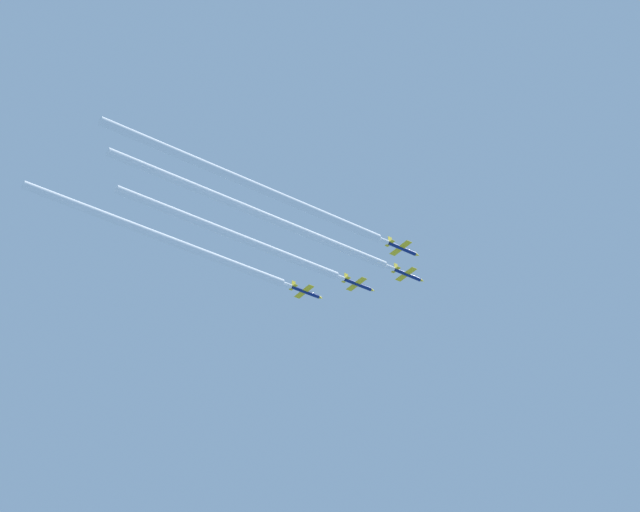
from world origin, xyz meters
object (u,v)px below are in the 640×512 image
jet_lead (408,275)px  jet_right_wingman (403,249)px  jet_outer_left (306,292)px  jet_left_wingman (359,285)px

jet_lead → jet_right_wingman: jet_lead is taller
jet_lead → jet_outer_left: size_ratio=1.00×
jet_lead → jet_left_wingman: (-10.41, -9.92, -1.42)m
jet_right_wingman → jet_lead: bearing=135.6°
jet_left_wingman → jet_outer_left: size_ratio=1.00×
jet_left_wingman → jet_right_wingman: bearing=-1.5°
jet_right_wingman → jet_outer_left: jet_right_wingman is taller
jet_lead → jet_outer_left: 29.64m
jet_lead → jet_right_wingman: size_ratio=1.00×
jet_outer_left → jet_lead: bearing=45.8°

